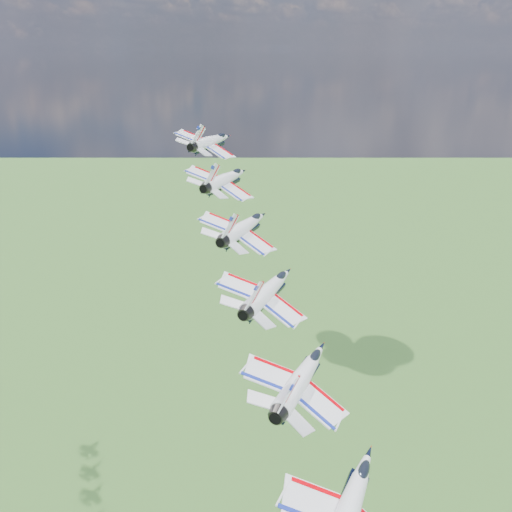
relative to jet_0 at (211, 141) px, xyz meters
The scene contains 6 objects.
jet_0 is the anchor object (origin of this frame).
jet_1 12.75m from the jet_0, 48.99° to the right, with size 9.81×14.53×4.34m, color white, non-canonical shape.
jet_2 25.50m from the jet_0, 48.99° to the right, with size 9.81×14.53×4.34m, color white, non-canonical shape.
jet_3 38.25m from the jet_0, 48.99° to the right, with size 9.81×14.53×4.34m, color silver, non-canonical shape.
jet_4 51.00m from the jet_0, 48.99° to the right, with size 9.81×14.53×4.34m, color silver, non-canonical shape.
jet_5 63.76m from the jet_0, 48.99° to the right, with size 9.81×14.53×4.34m, color silver, non-canonical shape.
Camera 1 is at (17.05, -49.68, 179.77)m, focal length 40.00 mm.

